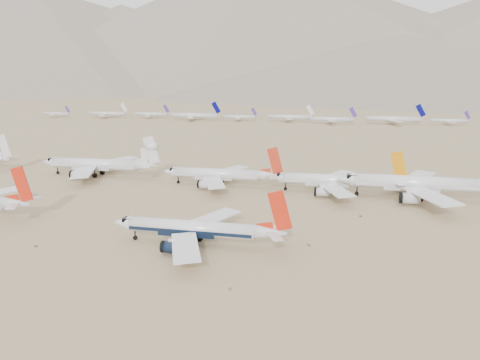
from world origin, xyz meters
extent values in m
plane|color=#7C6148|center=(0.00, 0.00, 0.00)|extent=(7000.00, 7000.00, 0.00)
cylinder|color=silver|center=(-5.51, -4.41, 4.56)|extent=(33.57, 3.97, 3.97)
cube|color=black|center=(-5.51, -4.41, 4.07)|extent=(32.90, 4.03, 0.89)
sphere|color=silver|center=(-22.30, -4.41, 4.56)|extent=(3.97, 3.97, 3.97)
cube|color=black|center=(-22.89, -4.41, 5.65)|extent=(2.78, 2.58, 0.99)
cone|color=silver|center=(15.24, -4.41, 4.86)|extent=(8.39, 3.97, 3.97)
cube|color=silver|center=(-2.92, -16.19, 3.87)|extent=(12.97, 20.43, 0.62)
cube|color=silver|center=(16.87, -8.27, 5.36)|extent=(5.33, 6.97, 0.24)
cylinder|color=black|center=(-7.38, -12.66, 2.08)|extent=(4.66, 2.86, 2.86)
cube|color=silver|center=(-2.92, 7.37, 3.87)|extent=(12.97, 20.43, 0.62)
cube|color=silver|center=(16.87, -0.55, 5.36)|extent=(5.33, 6.97, 0.24)
cylinder|color=black|center=(-7.38, 3.84, 2.08)|extent=(4.66, 2.86, 2.86)
cube|color=red|center=(17.57, -4.41, 10.65)|extent=(6.36, 0.32, 10.48)
cylinder|color=black|center=(-21.31, -4.41, 0.60)|extent=(1.19, 0.50, 1.19)
cylinder|color=black|center=(-4.11, -7.19, 0.83)|extent=(1.67, 0.99, 1.67)
cylinder|color=black|center=(-4.11, -1.63, 0.83)|extent=(1.67, 0.99, 1.67)
cone|color=silver|center=(-63.53, 3.63, 5.26)|extent=(8.95, 4.30, 4.30)
cube|color=silver|center=(-61.79, -0.50, 5.80)|extent=(5.69, 7.43, 0.26)
cube|color=silver|center=(-61.79, 7.75, 5.80)|extent=(5.69, 7.43, 0.26)
cube|color=red|center=(-61.05, 3.63, 11.45)|extent=(6.79, 0.34, 11.19)
cylinder|color=silver|center=(57.10, 57.53, 5.88)|extent=(42.18, 5.11, 5.11)
cube|color=silver|center=(57.10, 57.53, 5.24)|extent=(41.33, 5.19, 1.15)
sphere|color=silver|center=(36.01, 57.53, 5.88)|extent=(5.11, 5.11, 5.11)
cube|color=black|center=(35.24, 57.53, 7.28)|extent=(3.58, 3.32, 1.28)
cube|color=silver|center=(60.35, 42.67, 4.98)|extent=(16.29, 25.67, 0.79)
cylinder|color=silver|center=(54.75, 47.10, 2.68)|extent=(5.86, 3.68, 3.68)
cube|color=silver|center=(60.35, 72.38, 4.98)|extent=(16.29, 25.67, 0.79)
cylinder|color=silver|center=(54.75, 67.95, 2.68)|extent=(5.86, 3.68, 3.68)
cylinder|color=black|center=(37.29, 57.53, 0.77)|extent=(1.53, 0.64, 1.53)
cylinder|color=black|center=(58.85, 53.95, 1.07)|extent=(2.15, 1.28, 2.15)
cylinder|color=black|center=(58.85, 61.10, 1.07)|extent=(2.15, 1.28, 2.15)
cylinder|color=silver|center=(27.29, 59.98, 4.93)|extent=(35.30, 4.29, 4.29)
cube|color=silver|center=(27.29, 59.98, 4.40)|extent=(34.60, 4.35, 0.97)
sphere|color=silver|center=(9.64, 59.98, 4.93)|extent=(4.29, 4.29, 4.29)
cube|color=black|center=(8.99, 59.98, 6.11)|extent=(3.00, 2.79, 1.07)
cone|color=silver|center=(49.11, 59.98, 5.26)|extent=(8.83, 4.29, 4.29)
cube|color=silver|center=(30.01, 47.54, 4.18)|extent=(13.63, 21.49, 0.66)
cube|color=silver|center=(50.82, 55.91, 5.79)|extent=(5.60, 7.33, 0.26)
cylinder|color=silver|center=(25.33, 51.25, 2.25)|extent=(4.90, 3.09, 3.09)
cube|color=silver|center=(30.01, 72.42, 4.18)|extent=(13.63, 21.49, 0.66)
cube|color=silver|center=(50.82, 64.06, 5.79)|extent=(5.60, 7.33, 0.26)
cylinder|color=silver|center=(25.33, 68.72, 2.25)|extent=(4.90, 3.09, 3.09)
cube|color=orange|center=(51.56, 59.98, 11.37)|extent=(6.69, 0.34, 11.02)
cylinder|color=black|center=(10.71, 59.98, 0.64)|extent=(1.29, 0.54, 1.29)
cylinder|color=black|center=(28.76, 56.98, 0.90)|extent=(1.80, 1.07, 1.80)
cylinder|color=black|center=(28.76, 62.99, 0.90)|extent=(1.80, 1.07, 1.80)
cylinder|color=silver|center=(-17.38, 61.73, 4.82)|extent=(34.32, 4.19, 4.19)
cube|color=silver|center=(-17.38, 61.73, 4.30)|extent=(33.63, 4.26, 0.94)
sphere|color=silver|center=(-34.54, 61.73, 4.82)|extent=(4.19, 4.19, 4.19)
cube|color=black|center=(-35.17, 61.73, 5.98)|extent=(2.94, 2.73, 1.05)
cone|color=silver|center=(3.84, 61.73, 5.14)|extent=(8.58, 4.19, 4.19)
cube|color=silver|center=(-14.73, 49.62, 4.09)|extent=(13.26, 20.89, 0.65)
cube|color=silver|center=(5.50, 57.76, 5.66)|extent=(5.45, 7.12, 0.25)
cylinder|color=silver|center=(-19.28, 53.23, 2.20)|extent=(4.77, 3.02, 3.02)
cube|color=silver|center=(-14.73, 73.84, 4.09)|extent=(13.26, 20.89, 0.65)
cube|color=silver|center=(5.50, 65.70, 5.66)|extent=(5.45, 7.12, 0.25)
cylinder|color=silver|center=(-19.28, 70.23, 2.20)|extent=(4.77, 3.02, 3.02)
cube|color=red|center=(6.22, 61.73, 11.09)|extent=(6.50, 0.34, 10.72)
cylinder|color=black|center=(-33.49, 61.73, 0.63)|extent=(1.26, 0.52, 1.26)
cylinder|color=black|center=(-15.95, 58.79, 0.88)|extent=(1.76, 1.05, 1.76)
cylinder|color=black|center=(-15.95, 64.67, 0.88)|extent=(1.76, 1.05, 1.76)
cylinder|color=silver|center=(-74.17, 67.39, 5.39)|extent=(39.17, 4.69, 4.69)
cube|color=silver|center=(-74.17, 67.39, 4.81)|extent=(38.39, 4.76, 1.06)
sphere|color=silver|center=(-93.75, 67.39, 5.39)|extent=(4.69, 4.69, 4.69)
cube|color=black|center=(-94.46, 67.39, 6.68)|extent=(3.28, 3.05, 1.17)
cone|color=silver|center=(-49.96, 67.39, 5.74)|extent=(9.79, 4.69, 4.69)
cube|color=silver|center=(-71.14, 53.63, 4.57)|extent=(15.13, 23.84, 0.73)
cube|color=silver|center=(-48.06, 62.88, 6.33)|extent=(6.22, 8.13, 0.28)
cylinder|color=silver|center=(-76.35, 57.74, 2.46)|extent=(5.44, 3.38, 3.38)
cube|color=silver|center=(-71.14, 81.16, 4.57)|extent=(15.13, 23.84, 0.73)
cube|color=silver|center=(-48.06, 71.91, 6.33)|extent=(6.22, 8.13, 0.28)
cylinder|color=silver|center=(-76.35, 77.05, 2.46)|extent=(5.44, 3.38, 3.38)
cube|color=silver|center=(-47.24, 67.39, 12.51)|extent=(7.42, 0.38, 12.23)
cylinder|color=silver|center=(-46.97, 67.39, 14.02)|extent=(4.90, 3.04, 3.04)
cylinder|color=black|center=(-92.58, 67.39, 0.70)|extent=(1.41, 0.59, 1.41)
cylinder|color=black|center=(-72.54, 64.11, 0.98)|extent=(1.97, 1.17, 1.97)
cylinder|color=black|center=(-72.54, 70.68, 0.98)|extent=(1.97, 1.17, 1.97)
cone|color=silver|center=(-122.02, 68.01, 5.42)|extent=(9.00, 4.42, 4.42)
cube|color=silver|center=(-120.27, 72.18, 5.97)|extent=(5.71, 7.47, 0.27)
cube|color=silver|center=(-119.52, 68.01, 11.66)|extent=(6.82, 0.35, 11.24)
cylinder|color=silver|center=(-269.00, 328.90, 3.84)|extent=(29.07, 2.87, 2.87)
cube|color=#432B89|center=(-255.32, 328.90, 8.69)|extent=(5.79, 0.29, 7.29)
cube|color=silver|center=(-269.00, 321.38, 3.41)|extent=(7.66, 13.38, 0.29)
cube|color=silver|center=(-269.00, 336.43, 3.41)|extent=(7.66, 13.38, 0.29)
cylinder|color=silver|center=(-212.70, 335.44, 4.39)|extent=(40.19, 3.97, 3.97)
cube|color=silver|center=(-193.78, 335.44, 11.10)|extent=(8.00, 0.40, 10.08)
cube|color=silver|center=(-212.70, 325.04, 3.79)|extent=(10.59, 18.50, 0.40)
cube|color=silver|center=(-212.70, 345.84, 3.79)|extent=(10.59, 18.50, 0.40)
cylinder|color=silver|center=(-166.38, 341.85, 4.15)|extent=(35.38, 3.50, 3.50)
cube|color=#432B89|center=(-149.73, 341.85, 10.06)|extent=(7.05, 0.35, 8.87)
cube|color=silver|center=(-166.38, 332.69, 3.62)|extent=(9.32, 16.29, 0.35)
cube|color=silver|center=(-166.38, 351.01, 3.62)|extent=(9.32, 16.29, 0.35)
cylinder|color=silver|center=(-115.24, 329.17, 4.75)|extent=(47.65, 4.71, 4.71)
cube|color=#030568|center=(-92.82, 329.17, 12.72)|extent=(9.49, 0.47, 11.95)
cube|color=silver|center=(-115.24, 316.84, 4.05)|extent=(12.55, 21.94, 0.47)
cube|color=silver|center=(-115.24, 341.51, 4.05)|extent=(12.55, 21.94, 0.47)
cylinder|color=silver|center=(-70.43, 332.29, 3.95)|extent=(31.43, 3.11, 3.11)
cube|color=#432B89|center=(-55.64, 332.29, 9.20)|extent=(6.26, 0.31, 7.88)
cube|color=silver|center=(-70.43, 324.16, 3.49)|extent=(8.28, 14.47, 0.31)
cube|color=silver|center=(-70.43, 340.43, 3.49)|extent=(8.28, 14.47, 0.31)
cylinder|color=silver|center=(-21.51, 335.91, 4.44)|extent=(41.21, 4.07, 4.07)
cube|color=silver|center=(-2.12, 335.91, 11.32)|extent=(8.21, 0.41, 10.34)
cube|color=silver|center=(-21.51, 325.25, 3.83)|extent=(10.86, 18.97, 0.41)
cube|color=silver|center=(-21.51, 346.58, 3.83)|extent=(10.86, 18.97, 0.41)
cylinder|color=silver|center=(18.85, 322.29, 4.34)|extent=(39.32, 3.89, 3.89)
cube|color=#432B89|center=(37.36, 322.29, 10.91)|extent=(7.83, 0.39, 9.86)
cube|color=silver|center=(18.85, 312.12, 3.76)|extent=(10.36, 18.10, 0.39)
cube|color=silver|center=(18.85, 332.47, 3.76)|extent=(10.36, 18.10, 0.39)
cylinder|color=silver|center=(73.62, 332.12, 4.76)|extent=(47.86, 4.73, 4.73)
cube|color=#030568|center=(96.14, 332.12, 12.76)|extent=(9.53, 0.47, 12.00)
cube|color=silver|center=(73.62, 319.74, 4.06)|extent=(12.61, 22.03, 0.47)
cube|color=silver|center=(73.62, 344.51, 4.06)|extent=(12.61, 22.03, 0.47)
cylinder|color=silver|center=(121.26, 335.88, 3.94)|extent=(31.21, 3.08, 3.08)
cube|color=#432B89|center=(135.95, 335.88, 9.16)|extent=(6.22, 0.31, 7.83)
cube|color=silver|center=(121.26, 327.80, 3.48)|extent=(8.22, 14.37, 0.31)
cube|color=silver|center=(121.26, 343.96, 3.48)|extent=(8.22, 14.37, 0.31)
cone|color=slate|center=(-1300.00, 1720.00, 210.00)|extent=(3024.00, 3024.00, 420.00)
cone|color=slate|center=(-800.00, 1560.00, 150.00)|extent=(1800.00, 1800.00, 300.00)
cone|color=slate|center=(-300.00, 1690.00, 235.00)|extent=(2444.00, 2444.00, 470.00)
cone|color=slate|center=(200.00, 1480.00, 120.00)|extent=(1824.00, 1824.00, 240.00)
cone|color=slate|center=(-700.00, 1100.00, 47.50)|extent=(855.00, 855.00, 95.00)
cone|color=slate|center=(150.00, 1100.00, 70.00)|extent=(1260.00, 1260.00, 140.00)
ellipsoid|color=brown|center=(-85.20, 27.20, 0.34)|extent=(1.12, 1.12, 0.62)
ellipsoid|color=brown|center=(-44.10, -14.90, 0.25)|extent=(0.84, 0.84, 0.46)
ellipsoid|color=brown|center=(-30.40, 14.40, 0.29)|extent=(0.98, 0.98, 0.54)
ellipsoid|color=brown|center=(10.70, -27.70, 0.21)|extent=(0.70, 0.70, 0.39)
ellipsoid|color=brown|center=(24.40, 1.60, 0.25)|extent=(0.84, 0.84, 0.46)
ellipsoid|color=brown|center=(38.10, 30.90, 0.29)|extent=(0.98, 0.98, 0.54)
camera|label=1|loc=(32.60, -113.93, 42.96)|focal=35.00mm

